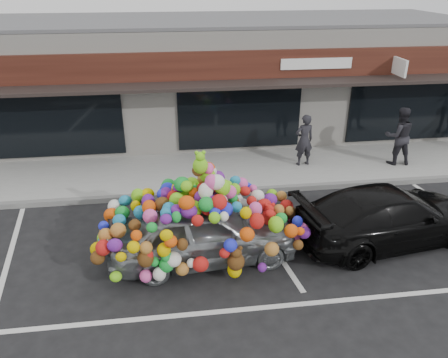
{
  "coord_description": "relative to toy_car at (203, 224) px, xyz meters",
  "views": [
    {
      "loc": [
        0.59,
        -8.68,
        5.88
      ],
      "look_at": [
        1.93,
        1.4,
        1.03
      ],
      "focal_mm": 35.0,
      "sensor_mm": 36.0,
      "label": 1
    }
  ],
  "objects": [
    {
      "name": "ground",
      "position": [
        -1.2,
        0.5,
        -0.88
      ],
      "size": [
        90.0,
        90.0,
        0.0
      ],
      "primitive_type": "plane",
      "color": "black",
      "rests_on": "ground"
    },
    {
      "name": "shop_building",
      "position": [
        -1.2,
        8.94,
        1.29
      ],
      "size": [
        24.0,
        7.2,
        4.31
      ],
      "color": "white",
      "rests_on": "ground"
    },
    {
      "name": "sidewalk",
      "position": [
        -1.2,
        4.5,
        -0.8
      ],
      "size": [
        26.0,
        3.0,
        0.15
      ],
      "primitive_type": "cube",
      "color": "gray",
      "rests_on": "ground"
    },
    {
      "name": "kerb",
      "position": [
        -1.2,
        3.0,
        -0.8
      ],
      "size": [
        26.0,
        0.18,
        0.16
      ],
      "primitive_type": "cube",
      "color": "slate",
      "rests_on": "ground"
    },
    {
      "name": "parking_stripe_left",
      "position": [
        -4.4,
        0.7,
        -0.87
      ],
      "size": [
        0.73,
        4.37,
        0.01
      ],
      "primitive_type": "cube",
      "rotation": [
        0.0,
        0.0,
        0.14
      ],
      "color": "silver",
      "rests_on": "ground"
    },
    {
      "name": "parking_stripe_mid",
      "position": [
        1.6,
        0.7,
        -0.87
      ],
      "size": [
        0.73,
        4.37,
        0.01
      ],
      "primitive_type": "cube",
      "rotation": [
        0.0,
        0.0,
        0.14
      ],
      "color": "silver",
      "rests_on": "ground"
    },
    {
      "name": "lane_line",
      "position": [
        0.8,
        -1.8,
        -0.87
      ],
      "size": [
        14.0,
        0.12,
        0.01
      ],
      "primitive_type": "cube",
      "color": "silver",
      "rests_on": "ground"
    },
    {
      "name": "toy_car",
      "position": [
        0.0,
        0.0,
        0.0
      ],
      "size": [
        3.01,
        4.57,
        2.58
      ],
      "rotation": [
        0.0,
        0.0,
        1.65
      ],
      "color": "#B1B7BC",
      "rests_on": "ground"
    },
    {
      "name": "black_sedan",
      "position": [
        4.43,
        0.14,
        -0.21
      ],
      "size": [
        2.62,
        4.87,
        1.34
      ],
      "primitive_type": "imported",
      "rotation": [
        0.0,
        0.0,
        1.74
      ],
      "color": "black",
      "rests_on": "ground"
    },
    {
      "name": "pedestrian_a",
      "position": [
        3.66,
        4.51,
        0.12
      ],
      "size": [
        0.67,
        0.49,
        1.69
      ],
      "primitive_type": "imported",
      "rotation": [
        0.0,
        0.0,
        3.28
      ],
      "color": "black",
      "rests_on": "sidewalk"
    },
    {
      "name": "pedestrian_b",
      "position": [
        6.71,
        4.21,
        0.22
      ],
      "size": [
        0.98,
        0.79,
        1.89
      ],
      "primitive_type": "imported",
      "rotation": [
        0.0,
        0.0,
        3.06
      ],
      "color": "black",
      "rests_on": "sidewalk"
    }
  ]
}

